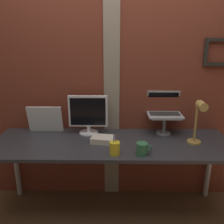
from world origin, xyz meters
TOP-DOWN VIEW (x-y plane):
  - ground_plane at (0.00, 0.00)m, footprint 6.00×6.00m
  - brick_wall_back at (0.00, 0.39)m, footprint 3.06×0.16m
  - desk at (-0.02, -0.00)m, footprint 2.12×0.66m
  - monitor at (-0.24, 0.21)m, footprint 0.37×0.18m
  - laptop_stand at (0.48, 0.21)m, footprint 0.28×0.22m
  - laptop at (0.48, 0.27)m, footprint 0.32×0.28m
  - whiteboard_panel at (-0.67, 0.23)m, footprint 0.33×0.07m
  - desk_lamp at (0.71, -0.06)m, footprint 0.12×0.20m
  - pen_cup at (0.01, -0.23)m, footprint 0.08×0.08m
  - coffee_mug at (0.23, -0.23)m, footprint 0.13×0.09m
  - paper_clutter_stack at (-0.10, -0.00)m, footprint 0.22×0.17m

SIDE VIEW (x-z plane):
  - ground_plane at x=0.00m, z-range 0.00..0.00m
  - desk at x=-0.02m, z-range 0.30..1.05m
  - paper_clutter_stack at x=-0.10m, z-range 0.74..0.79m
  - coffee_mug at x=0.23m, z-range 0.74..0.84m
  - pen_cup at x=0.01m, z-range 0.71..0.88m
  - laptop_stand at x=0.48m, z-range 0.78..0.96m
  - whiteboard_panel at x=-0.67m, z-range 0.74..1.01m
  - monitor at x=-0.24m, z-range 0.76..1.13m
  - laptop at x=0.48m, z-range 0.88..1.09m
  - desk_lamp at x=0.71m, z-range 0.79..1.19m
  - brick_wall_back at x=0.00m, z-range 0.00..2.37m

